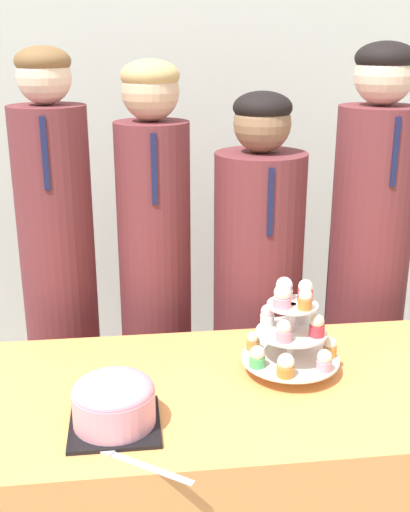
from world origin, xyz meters
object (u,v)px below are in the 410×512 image
at_px(cupcake_stand, 291,331).
at_px(student_2, 257,315).
at_px(student_1, 156,300).
at_px(student_3, 366,286).
at_px(cake_knife, 116,456).
at_px(student_0, 61,302).
at_px(round_cake, 114,401).

height_order(cupcake_stand, student_2, student_2).
bearing_deg(student_1, student_3, 0.00).
height_order(cake_knife, student_0, student_0).
xyz_separation_m(cake_knife, student_1, (0.13, 0.87, -0.00)).
height_order(round_cake, cake_knife, round_cake).
xyz_separation_m(student_0, student_2, (0.68, 0.00, -0.09)).
relative_size(cake_knife, student_0, 0.15).
bearing_deg(student_0, student_1, -0.00).
relative_size(student_0, student_3, 0.99).
bearing_deg(student_1, student_0, 180.00).
xyz_separation_m(cupcake_stand, student_2, (0.02, 0.55, -0.20)).
height_order(cupcake_stand, student_3, student_3).
bearing_deg(student_1, round_cake, -100.21).
bearing_deg(round_cake, student_1, 79.79).
distance_m(round_cake, cake_knife, 0.13).
xyz_separation_m(round_cake, student_0, (-0.19, 0.75, -0.06)).
height_order(student_1, student_2, student_1).
distance_m(student_2, student_3, 0.41).
relative_size(cake_knife, student_1, 0.15).
relative_size(cupcake_stand, student_1, 0.17).
bearing_deg(cupcake_stand, student_0, 140.09).
bearing_deg(cupcake_stand, student_3, 52.43).
relative_size(student_1, student_3, 0.97).
height_order(cupcake_stand, student_1, student_1).
height_order(cake_knife, student_1, student_1).
bearing_deg(round_cake, student_2, 56.69).
bearing_deg(student_1, student_2, 0.00).
relative_size(round_cake, cake_knife, 0.86).
height_order(student_2, student_3, student_3).
bearing_deg(student_3, student_0, -180.00).
height_order(student_0, student_3, student_3).
distance_m(cake_knife, cupcake_stand, 0.58).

